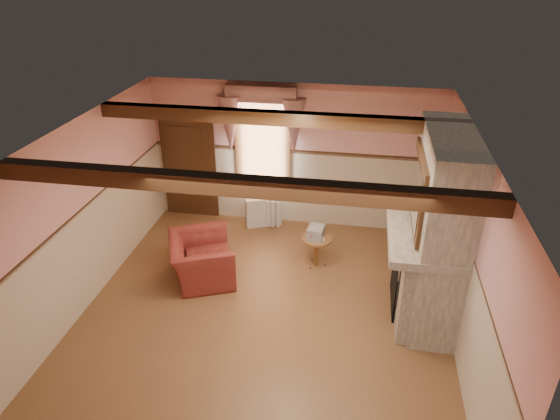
% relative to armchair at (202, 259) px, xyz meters
% --- Properties ---
extents(floor, '(5.50, 6.00, 0.01)m').
position_rel_armchair_xyz_m(floor, '(1.20, -0.76, -0.37)').
color(floor, brown).
rests_on(floor, ground).
extents(ceiling, '(5.50, 6.00, 0.01)m').
position_rel_armchair_xyz_m(ceiling, '(1.20, -0.76, 2.43)').
color(ceiling, silver).
rests_on(ceiling, wall_back).
extents(wall_back, '(5.50, 0.02, 2.80)m').
position_rel_armchair_xyz_m(wall_back, '(1.20, 2.24, 1.03)').
color(wall_back, pink).
rests_on(wall_back, floor).
extents(wall_front, '(5.50, 0.02, 2.80)m').
position_rel_armchair_xyz_m(wall_front, '(1.20, -3.76, 1.03)').
color(wall_front, pink).
rests_on(wall_front, floor).
extents(wall_left, '(0.02, 6.00, 2.80)m').
position_rel_armchair_xyz_m(wall_left, '(-1.55, -0.76, 1.03)').
color(wall_left, pink).
rests_on(wall_left, floor).
extents(wall_right, '(0.02, 6.00, 2.80)m').
position_rel_armchair_xyz_m(wall_right, '(3.95, -0.76, 1.03)').
color(wall_right, pink).
rests_on(wall_right, floor).
extents(wainscot, '(5.50, 6.00, 1.50)m').
position_rel_armchair_xyz_m(wainscot, '(1.20, -0.76, 0.38)').
color(wainscot, beige).
rests_on(wainscot, floor).
extents(chair_rail, '(5.50, 6.00, 0.08)m').
position_rel_armchair_xyz_m(chair_rail, '(1.20, -0.76, 1.13)').
color(chair_rail, black).
rests_on(chair_rail, wainscot).
extents(firebox, '(0.20, 0.95, 0.90)m').
position_rel_armchair_xyz_m(firebox, '(3.20, -0.16, 0.08)').
color(firebox, black).
rests_on(firebox, floor).
extents(armchair, '(1.36, 1.43, 0.74)m').
position_rel_armchair_xyz_m(armchair, '(0.00, 0.00, 0.00)').
color(armchair, maroon).
rests_on(armchair, floor).
extents(side_table, '(0.58, 0.58, 0.55)m').
position_rel_armchair_xyz_m(side_table, '(1.83, 0.70, -0.09)').
color(side_table, brown).
rests_on(side_table, floor).
extents(book_stack, '(0.30, 0.35, 0.20)m').
position_rel_armchair_xyz_m(book_stack, '(1.81, 0.72, 0.28)').
color(book_stack, '#B7AD8C').
rests_on(book_stack, side_table).
extents(radiator, '(0.72, 0.43, 0.60)m').
position_rel_armchair_xyz_m(radiator, '(0.65, 1.94, -0.07)').
color(radiator, silver).
rests_on(radiator, floor).
extents(bowl, '(0.32, 0.32, 0.08)m').
position_rel_armchair_xyz_m(bowl, '(3.45, -0.26, 1.09)').
color(bowl, brown).
rests_on(bowl, mantel).
extents(mantel_clock, '(0.14, 0.24, 0.20)m').
position_rel_armchair_xyz_m(mantel_clock, '(3.45, 0.37, 1.15)').
color(mantel_clock, black).
rests_on(mantel_clock, mantel).
extents(oil_lamp, '(0.11, 0.11, 0.28)m').
position_rel_armchair_xyz_m(oil_lamp, '(3.45, 0.40, 1.19)').
color(oil_lamp, '#D18B3B').
rests_on(oil_lamp, mantel).
extents(candle_red, '(0.06, 0.06, 0.16)m').
position_rel_armchair_xyz_m(candle_red, '(3.45, -0.77, 1.13)').
color(candle_red, '#A92714').
rests_on(candle_red, mantel).
extents(jar_yellow, '(0.06, 0.06, 0.12)m').
position_rel_armchair_xyz_m(jar_yellow, '(3.45, -0.37, 1.11)').
color(jar_yellow, gold).
rests_on(jar_yellow, mantel).
extents(fireplace, '(0.85, 2.00, 2.80)m').
position_rel_armchair_xyz_m(fireplace, '(3.63, -0.16, 1.03)').
color(fireplace, gray).
rests_on(fireplace, floor).
extents(mantel, '(1.05, 2.05, 0.12)m').
position_rel_armchair_xyz_m(mantel, '(3.45, -0.16, 0.99)').
color(mantel, gray).
rests_on(mantel, fireplace).
extents(overmantel_mirror, '(0.06, 1.44, 1.04)m').
position_rel_armchair_xyz_m(overmantel_mirror, '(3.26, -0.16, 1.60)').
color(overmantel_mirror, silver).
rests_on(overmantel_mirror, fireplace).
extents(door, '(1.10, 0.10, 2.10)m').
position_rel_armchair_xyz_m(door, '(-0.90, 2.18, 0.68)').
color(door, black).
rests_on(door, floor).
extents(window, '(1.06, 0.08, 2.02)m').
position_rel_armchair_xyz_m(window, '(0.60, 2.21, 1.28)').
color(window, white).
rests_on(window, wall_back).
extents(window_drapes, '(1.30, 0.14, 1.40)m').
position_rel_armchair_xyz_m(window_drapes, '(0.60, 2.12, 1.88)').
color(window_drapes, gray).
rests_on(window_drapes, wall_back).
extents(ceiling_beam_front, '(5.50, 0.18, 0.20)m').
position_rel_armchair_xyz_m(ceiling_beam_front, '(1.20, -1.96, 2.33)').
color(ceiling_beam_front, black).
rests_on(ceiling_beam_front, ceiling).
extents(ceiling_beam_back, '(5.50, 0.18, 0.20)m').
position_rel_armchair_xyz_m(ceiling_beam_back, '(1.20, 0.44, 2.33)').
color(ceiling_beam_back, black).
rests_on(ceiling_beam_back, ceiling).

